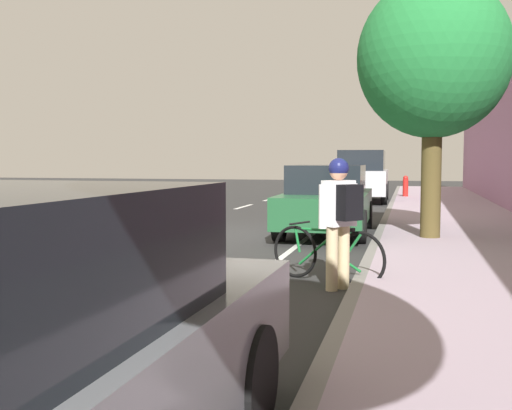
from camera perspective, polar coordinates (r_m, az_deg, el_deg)
The scene contains 11 objects.
ground at distance 13.48m, azimuth 1.64°, elevation -2.80°, with size 72.75×72.75×0.00m, color #2D2D2D.
sidewalk at distance 13.22m, azimuth 18.89°, elevation -2.83°, with size 3.35×45.47×0.15m, color #A894A4.
curb_edge at distance 13.18m, azimuth 11.26°, elevation -2.70°, with size 0.16×45.47×0.15m, color gray.
lane_stripe_centre at distance 13.74m, azimuth -10.26°, elevation -2.71°, with size 0.14×44.20×0.01m.
lane_stripe_bike_edge at distance 13.34m, azimuth 4.93°, elevation -2.87°, with size 0.12×45.47×0.01m, color white.
parked_sedan_green_second at distance 13.69m, azimuth 6.54°, elevation 0.44°, with size 1.90×4.43×1.52m.
parked_suv_silver_mid at distance 24.53m, azimuth 9.73°, elevation 2.70°, with size 2.03×4.73×1.99m.
bicycle_at_curb at distance 8.37m, azimuth 6.53°, elevation -4.45°, with size 1.61×0.81×0.78m.
cyclist_with_backpack at distance 7.81m, azimuth 7.72°, elevation -0.49°, with size 0.54×0.55×1.66m.
street_tree_mid_block at distance 12.45m, azimuth 15.98°, elevation 12.75°, with size 2.86×2.86×4.92m.
fire_hydrant at distance 25.88m, azimuth 13.56°, elevation 1.72°, with size 0.22×0.22×0.84m.
Camera 1 is at (2.84, -13.07, 1.64)m, focal length 43.58 mm.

